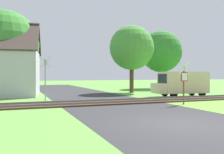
% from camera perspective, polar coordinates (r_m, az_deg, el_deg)
% --- Properties ---
extents(ground_plane, '(160.00, 160.00, 0.00)m').
position_cam_1_polar(ground_plane, '(10.43, 15.26, -10.31)').
color(ground_plane, '#5B933D').
extents(road_asphalt, '(7.16, 80.00, 0.01)m').
position_cam_1_polar(road_asphalt, '(12.07, 9.59, -8.81)').
color(road_asphalt, '#2D2D30').
rests_on(road_asphalt, ground).
extents(rail_track, '(60.00, 2.60, 0.22)m').
position_cam_1_polar(rail_track, '(17.37, -0.37, -5.78)').
color(rail_track, '#422D1E').
rests_on(rail_track, ground).
extents(stop_sign_near, '(0.87, 0.19, 2.85)m').
position_cam_1_polar(stop_sign_near, '(17.09, 16.13, -0.55)').
color(stop_sign_near, brown).
rests_on(stop_sign_near, ground).
extents(crossing_sign_far, '(0.87, 0.20, 3.33)m').
position_cam_1_polar(crossing_sign_far, '(18.95, -15.01, 0.36)').
color(crossing_sign_far, '#9E9EA5').
rests_on(crossing_sign_far, ground).
extents(house, '(7.34, 7.20, 6.93)m').
position_cam_1_polar(house, '(25.40, -23.61, 1.14)').
color(house, '#B7B7BC').
rests_on(house, ground).
extents(tree_far, '(6.01, 6.01, 8.36)m').
position_cam_1_polar(tree_far, '(37.09, 11.17, 5.71)').
color(tree_far, '#513823').
rests_on(tree_far, ground).
extents(tree_left, '(6.63, 6.63, 8.28)m').
position_cam_1_polar(tree_left, '(26.64, -23.42, 6.91)').
color(tree_left, '#513823').
rests_on(tree_left, ground).
extents(tree_right, '(4.90, 4.90, 7.41)m').
position_cam_1_polar(tree_right, '(27.76, 4.51, 6.64)').
color(tree_right, '#513823').
rests_on(tree_right, ground).
extents(mail_truck, '(5.02, 2.20, 2.24)m').
position_cam_1_polar(mail_truck, '(23.25, 15.60, -1.31)').
color(mail_truck, beige).
rests_on(mail_truck, ground).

